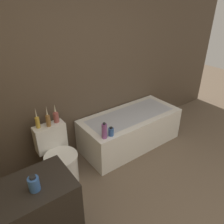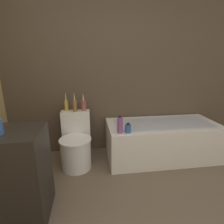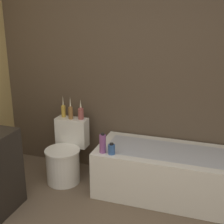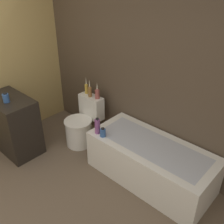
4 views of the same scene
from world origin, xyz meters
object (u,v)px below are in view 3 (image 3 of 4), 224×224
vase_silver (71,112)px  bathtub (168,173)px  vase_gold (63,110)px  toilet (66,156)px  vase_bronze (81,112)px  shampoo_bottle_tall (103,143)px  shampoo_bottle_short (112,149)px

vase_silver → bathtub: bearing=-6.7°
vase_gold → vase_silver: 0.13m
vase_gold → toilet: bearing=-62.8°
vase_bronze → shampoo_bottle_tall: 0.66m
toilet → vase_silver: (-0.00, 0.19, 0.52)m
toilet → vase_gold: vase_gold is taller
shampoo_bottle_short → vase_silver: bearing=148.2°
vase_silver → shampoo_bottle_tall: size_ratio=1.26×
bathtub → vase_bronze: (-1.14, 0.19, 0.54)m
vase_silver → shampoo_bottle_tall: vase_silver is taller
shampoo_bottle_tall → vase_silver: bearing=144.2°
shampoo_bottle_tall → shampoo_bottle_short: shampoo_bottle_tall is taller
vase_gold → shampoo_bottle_short: bearing=-30.1°
vase_silver → vase_bronze: bearing=17.0°
shampoo_bottle_tall → toilet: bearing=158.9°
toilet → shampoo_bottle_tall: (0.57, -0.22, 0.35)m
bathtub → toilet: bearing=-178.0°
vase_gold → shampoo_bottle_tall: 0.85m
bathtub → vase_gold: size_ratio=5.87×
bathtub → vase_silver: bearing=173.3°
vase_silver → shampoo_bottle_short: bearing=-31.8°
vase_gold → bathtub: bearing=-7.9°
vase_gold → vase_bronze: size_ratio=1.09×
bathtub → toilet: 1.27m
toilet → shampoo_bottle_short: bearing=-18.5°
bathtub → shampoo_bottle_short: shampoo_bottle_short is taller
vase_gold → shampoo_bottle_tall: (0.70, -0.46, -0.17)m
vase_bronze → shampoo_bottle_tall: (0.45, -0.45, -0.17)m
vase_silver → shampoo_bottle_tall: bearing=-35.8°
vase_gold → vase_silver: size_ratio=0.97×
toilet → shampoo_bottle_tall: size_ratio=3.24×
toilet → shampoo_bottle_short: size_ratio=5.79×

